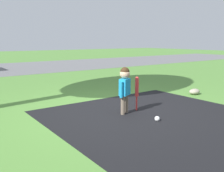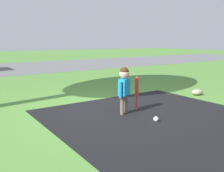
# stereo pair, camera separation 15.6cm
# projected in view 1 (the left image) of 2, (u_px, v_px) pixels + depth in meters

# --- Properties ---
(ground_plane) EXTENTS (60.00, 60.00, 0.00)m
(ground_plane) POSITION_uv_depth(u_px,v_px,m) (110.00, 112.00, 4.82)
(ground_plane) COLOR #518438
(child) EXTENTS (0.33, 0.23, 0.88)m
(child) POSITION_uv_depth(u_px,v_px,m) (125.00, 84.00, 4.61)
(child) COLOR #6B5B4C
(child) RESTS_ON ground
(baseball_bat) EXTENTS (0.07, 0.07, 0.67)m
(baseball_bat) POSITION_uv_depth(u_px,v_px,m) (137.00, 89.00, 4.86)
(baseball_bat) COLOR red
(baseball_bat) RESTS_ON ground
(sports_ball) EXTENTS (0.09, 0.09, 0.09)m
(sports_ball) POSITION_uv_depth(u_px,v_px,m) (157.00, 119.00, 4.26)
(sports_ball) COLOR white
(sports_ball) RESTS_ON ground
(edging_rock) EXTENTS (0.32, 0.22, 0.15)m
(edging_rock) POSITION_uv_depth(u_px,v_px,m) (195.00, 92.00, 6.37)
(edging_rock) COLOR #9E937F
(edging_rock) RESTS_ON ground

